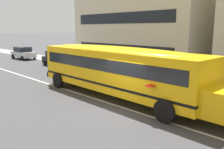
{
  "coord_description": "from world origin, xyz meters",
  "views": [
    {
      "loc": [
        8.03,
        -8.79,
        4.08
      ],
      "look_at": [
        -1.65,
        0.61,
        1.49
      ],
      "focal_mm": 38.56,
      "sensor_mm": 36.0,
      "label": 1
    }
  ],
  "objects": [
    {
      "name": "school_bus",
      "position": [
        -1.67,
        1.22,
        1.81
      ],
      "size": [
        13.63,
        3.31,
        3.04
      ],
      "rotation": [
        0.0,
        0.0,
        -0.01
      ],
      "color": "yellow",
      "rests_on": "ground_plane"
    },
    {
      "name": "apartment_block_far_left",
      "position": [
        -9.47,
        15.22,
        6.65
      ],
      "size": [
        15.55,
        11.91,
        13.3
      ],
      "color": "beige",
      "rests_on": "ground_plane"
    },
    {
      "name": "ground_plane",
      "position": [
        0.0,
        0.0,
        0.0
      ],
      "size": [
        400.0,
        400.0,
        0.0
      ],
      "primitive_type": "plane",
      "color": "#424244"
    },
    {
      "name": "parked_car_silver_near_corner",
      "position": [
        -23.6,
        5.19,
        0.84
      ],
      "size": [
        3.99,
        2.06,
        1.64
      ],
      "rotation": [
        0.0,
        0.0,
        0.06
      ],
      "color": "#B7BABF",
      "rests_on": "ground_plane"
    },
    {
      "name": "parked_car_black_far_corner",
      "position": [
        -15.03,
        5.25,
        0.84
      ],
      "size": [
        3.97,
        2.01,
        1.64
      ],
      "rotation": [
        0.0,
        0.0,
        0.04
      ],
      "color": "black",
      "rests_on": "ground_plane"
    },
    {
      "name": "sidewalk_far",
      "position": [
        0.0,
        7.79,
        0.01
      ],
      "size": [
        120.0,
        3.0,
        0.01
      ],
      "primitive_type": "cube",
      "color": "gray",
      "rests_on": "ground_plane"
    },
    {
      "name": "lane_centreline",
      "position": [
        0.0,
        0.0,
        0.0
      ],
      "size": [
        110.0,
        0.16,
        0.01
      ],
      "primitive_type": "cube",
      "color": "silver",
      "rests_on": "ground_plane"
    }
  ]
}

